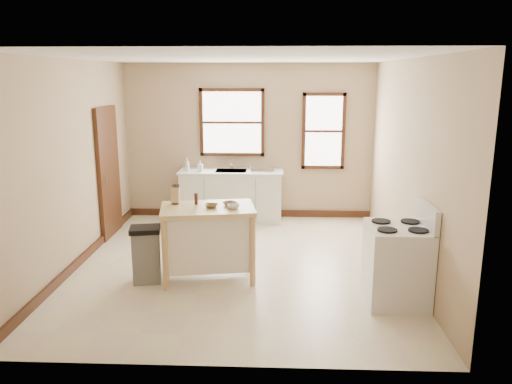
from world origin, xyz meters
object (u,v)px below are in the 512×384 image
(pepper_grinder, at_px, (196,199))
(bowl_b, at_px, (230,204))
(dish_rack, at_px, (262,168))
(trash_bin, at_px, (146,255))
(soap_bottle_a, at_px, (187,165))
(kitchen_island, at_px, (208,243))
(bowl_a, at_px, (211,206))
(gas_stove, at_px, (397,253))
(knife_block, at_px, (175,196))
(soap_bottle_b, at_px, (200,166))
(bowl_c, at_px, (233,206))

(pepper_grinder, height_order, bowl_b, pepper_grinder)
(dish_rack, distance_m, trash_bin, 3.20)
(soap_bottle_a, xyz_separation_m, dish_rack, (1.34, 0.04, -0.06))
(soap_bottle_a, bearing_deg, kitchen_island, -60.81)
(bowl_a, height_order, gas_stove, gas_stove)
(kitchen_island, relative_size, knife_block, 5.85)
(soap_bottle_b, relative_size, trash_bin, 0.26)
(soap_bottle_a, bearing_deg, bowl_a, -59.90)
(soap_bottle_b, bearing_deg, dish_rack, 6.79)
(soap_bottle_b, distance_m, dish_rack, 1.10)
(trash_bin, relative_size, gas_stove, 0.62)
(bowl_b, distance_m, gas_stove, 2.14)
(dish_rack, distance_m, gas_stove, 3.67)
(bowl_b, relative_size, gas_stove, 0.15)
(knife_block, xyz_separation_m, bowl_b, (0.71, -0.05, -0.08))
(soap_bottle_b, height_order, gas_stove, gas_stove)
(soap_bottle_b, height_order, bowl_c, soap_bottle_b)
(soap_bottle_b, bearing_deg, bowl_a, -75.91)
(dish_rack, relative_size, bowl_a, 2.52)
(soap_bottle_b, xyz_separation_m, kitchen_island, (0.48, -2.58, -0.54))
(soap_bottle_b, xyz_separation_m, knife_block, (0.05, -2.43, 0.04))
(knife_block, relative_size, pepper_grinder, 1.33)
(bowl_a, xyz_separation_m, gas_stove, (2.21, -0.58, -0.39))
(knife_block, bearing_deg, soap_bottle_b, 89.71)
(kitchen_island, distance_m, bowl_c, 0.61)
(pepper_grinder, bearing_deg, knife_block, 174.39)
(soap_bottle_a, distance_m, gas_stove, 4.41)
(soap_bottle_a, height_order, bowl_a, soap_bottle_a)
(soap_bottle_a, distance_m, trash_bin, 2.85)
(gas_stove, bearing_deg, kitchen_island, 165.14)
(pepper_grinder, bearing_deg, kitchen_island, -36.44)
(knife_block, distance_m, trash_bin, 0.83)
(bowl_a, xyz_separation_m, bowl_c, (0.28, -0.03, 0.00))
(pepper_grinder, bearing_deg, bowl_a, -33.95)
(dish_rack, bearing_deg, bowl_b, -94.00)
(soap_bottle_a, xyz_separation_m, pepper_grinder, (0.56, -2.49, 0.00))
(soap_bottle_b, relative_size, bowl_c, 1.17)
(bowl_b, bearing_deg, trash_bin, -166.43)
(pepper_grinder, bearing_deg, soap_bottle_b, 97.35)
(knife_block, distance_m, bowl_b, 0.72)
(soap_bottle_a, xyz_separation_m, trash_bin, (-0.05, -2.77, -0.67))
(bowl_a, bearing_deg, pepper_grinder, 146.05)
(kitchen_island, bearing_deg, trash_bin, -178.02)
(kitchen_island, height_order, knife_block, knife_block)
(soap_bottle_b, relative_size, bowl_b, 1.08)
(kitchen_island, bearing_deg, gas_stove, -24.43)
(dish_rack, height_order, kitchen_island, dish_rack)
(soap_bottle_b, distance_m, bowl_b, 2.60)
(pepper_grinder, distance_m, bowl_b, 0.44)
(pepper_grinder, height_order, gas_stove, gas_stove)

